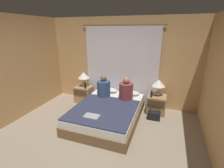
# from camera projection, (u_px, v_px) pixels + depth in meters

# --- Properties ---
(ground_plane) EXTENTS (16.00, 16.00, 0.00)m
(ground_plane) POSITION_uv_depth(u_px,v_px,m) (90.00, 144.00, 3.22)
(ground_plane) COLOR gray
(wall_back) EXTENTS (4.43, 0.06, 2.50)m
(wall_back) POSITION_uv_depth(u_px,v_px,m) (122.00, 62.00, 4.71)
(wall_back) COLOR tan
(wall_back) RESTS_ON ground_plane
(curtain_panel) EXTENTS (2.35, 0.03, 2.28)m
(curtain_panel) POSITION_uv_depth(u_px,v_px,m) (121.00, 67.00, 4.69)
(curtain_panel) COLOR silver
(curtain_panel) RESTS_ON ground_plane
(bed) EXTENTS (1.48, 2.05, 0.40)m
(bed) POSITION_uv_depth(u_px,v_px,m) (108.00, 113.00, 4.03)
(bed) COLOR brown
(bed) RESTS_ON ground_plane
(nightstand_left) EXTENTS (0.48, 0.45, 0.49)m
(nightstand_left) POSITION_uv_depth(u_px,v_px,m) (84.00, 94.00, 5.06)
(nightstand_left) COLOR #A87F51
(nightstand_left) RESTS_ON ground_plane
(nightstand_right) EXTENTS (0.48, 0.45, 0.49)m
(nightstand_right) POSITION_uv_depth(u_px,v_px,m) (156.00, 104.00, 4.36)
(nightstand_right) COLOR #A87F51
(nightstand_right) RESTS_ON ground_plane
(lamp_left) EXTENTS (0.35, 0.35, 0.44)m
(lamp_left) POSITION_uv_depth(u_px,v_px,m) (84.00, 76.00, 4.92)
(lamp_left) COLOR #B2A899
(lamp_left) RESTS_ON nightstand_left
(lamp_right) EXTENTS (0.35, 0.35, 0.44)m
(lamp_right) POSITION_uv_depth(u_px,v_px,m) (158.00, 84.00, 4.22)
(lamp_right) COLOR #B2A899
(lamp_right) RESTS_ON nightstand_right
(pillow_left) EXTENTS (0.59, 0.29, 0.12)m
(pillow_left) POSITION_uv_depth(u_px,v_px,m) (108.00, 90.00, 4.80)
(pillow_left) COLOR silver
(pillow_left) RESTS_ON bed
(pillow_right) EXTENTS (0.59, 0.29, 0.12)m
(pillow_right) POSITION_uv_depth(u_px,v_px,m) (129.00, 93.00, 4.59)
(pillow_right) COLOR silver
(pillow_right) RESTS_ON bed
(blanket_on_bed) EXTENTS (1.42, 1.45, 0.03)m
(blanket_on_bed) POSITION_uv_depth(u_px,v_px,m) (104.00, 110.00, 3.71)
(blanket_on_bed) COLOR #2D334C
(blanket_on_bed) RESTS_ON bed
(person_left_in_bed) EXTENTS (0.36, 0.36, 0.61)m
(person_left_in_bed) POSITION_uv_depth(u_px,v_px,m) (104.00, 88.00, 4.41)
(person_left_in_bed) COLOR #38517A
(person_left_in_bed) RESTS_ON bed
(person_right_in_bed) EXTENTS (0.36, 0.36, 0.62)m
(person_right_in_bed) POSITION_uv_depth(u_px,v_px,m) (126.00, 91.00, 4.22)
(person_right_in_bed) COLOR brown
(person_right_in_bed) RESTS_ON bed
(beer_bottle_on_left_stand) EXTENTS (0.06, 0.06, 0.22)m
(beer_bottle_on_left_stand) POSITION_uv_depth(u_px,v_px,m) (85.00, 86.00, 4.80)
(beer_bottle_on_left_stand) COLOR black
(beer_bottle_on_left_stand) RESTS_ON nightstand_left
(beer_bottle_on_right_stand) EXTENTS (0.06, 0.06, 0.20)m
(beer_bottle_on_right_stand) POSITION_uv_depth(u_px,v_px,m) (152.00, 94.00, 4.19)
(beer_bottle_on_right_stand) COLOR black
(beer_bottle_on_right_stand) RESTS_ON nightstand_right
(laptop_on_bed) EXTENTS (0.32, 0.21, 0.02)m
(laptop_on_bed) POSITION_uv_depth(u_px,v_px,m) (92.00, 116.00, 3.39)
(laptop_on_bed) COLOR #9EA0A5
(laptop_on_bed) RESTS_ON blanket_on_bed
(handbag_on_floor) EXTENTS (0.31, 0.16, 0.36)m
(handbag_on_floor) POSITION_uv_depth(u_px,v_px,m) (154.00, 115.00, 4.07)
(handbag_on_floor) COLOR black
(handbag_on_floor) RESTS_ON ground_plane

